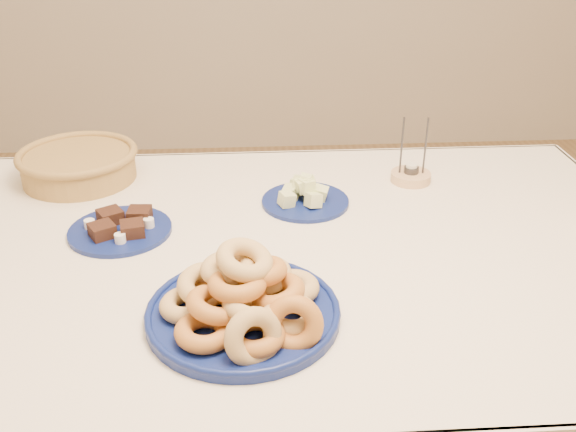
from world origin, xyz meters
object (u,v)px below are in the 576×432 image
(brownie_plate, at_px, (121,228))
(wicker_basket, at_px, (78,164))
(dining_table, at_px, (287,286))
(donut_platter, at_px, (244,301))
(melon_plate, at_px, (304,195))
(candle_holder, at_px, (411,175))

(brownie_plate, relative_size, wicker_basket, 0.67)
(dining_table, distance_m, brownie_plate, 0.40)
(wicker_basket, bearing_deg, donut_platter, -56.18)
(brownie_plate, bearing_deg, melon_plate, 16.28)
(donut_platter, height_order, candle_holder, candle_holder)
(dining_table, relative_size, wicker_basket, 4.20)
(brownie_plate, distance_m, candle_holder, 0.76)
(brownie_plate, bearing_deg, donut_platter, -51.03)
(candle_holder, bearing_deg, donut_platter, -127.19)
(melon_plate, relative_size, candle_holder, 1.39)
(donut_platter, bearing_deg, dining_table, 70.72)
(wicker_basket, bearing_deg, candle_holder, -4.51)
(donut_platter, bearing_deg, melon_plate, 72.44)
(dining_table, relative_size, candle_holder, 9.67)
(brownie_plate, bearing_deg, candle_holder, 18.17)
(candle_holder, bearing_deg, wicker_basket, 175.49)
(melon_plate, distance_m, candle_holder, 0.31)
(dining_table, xyz_separation_m, melon_plate, (0.06, 0.21, 0.13))
(dining_table, xyz_separation_m, brownie_plate, (-0.37, 0.08, 0.12))
(melon_plate, bearing_deg, wicker_basket, 162.84)
(dining_table, relative_size, donut_platter, 3.87)
(brownie_plate, bearing_deg, wicker_basket, 117.15)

